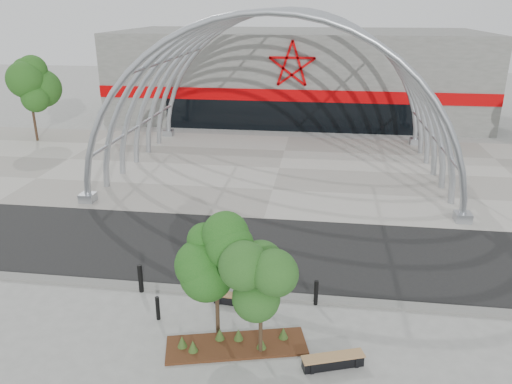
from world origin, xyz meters
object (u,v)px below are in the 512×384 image
at_px(street_tree_1, 261,281).
at_px(street_tree_0, 216,253).
at_px(bench_0, 238,300).
at_px(bench_1, 333,361).
at_px(bollard_2, 245,271).

bearing_deg(street_tree_1, street_tree_0, 150.48).
xyz_separation_m(street_tree_0, bench_0, (0.37, 1.72, -2.81)).
xyz_separation_m(bench_1, bollard_2, (-3.41, 4.46, 0.34)).
bearing_deg(bench_0, bollard_2, 88.92).
bearing_deg(street_tree_0, bench_0, 77.77).
relative_size(bench_0, bench_1, 0.93).
height_order(street_tree_1, bench_0, street_tree_1).
height_order(street_tree_0, street_tree_1, street_tree_0).
bearing_deg(bench_1, street_tree_1, 171.54).
xyz_separation_m(street_tree_1, bench_0, (-1.18, 2.60, -2.44)).
distance_m(bench_0, bench_1, 4.52).
distance_m(street_tree_1, bench_1, 3.33).
height_order(street_tree_1, bollard_2, street_tree_1).
distance_m(street_tree_0, street_tree_1, 1.82).
bearing_deg(bench_1, bollard_2, 127.39).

